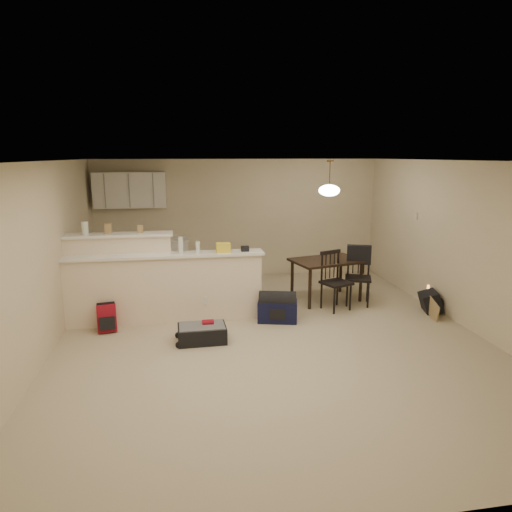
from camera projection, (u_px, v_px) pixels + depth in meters
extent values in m
plane|color=#B5A78B|center=(271.00, 337.00, 6.62)|extent=(7.00, 7.00, 0.00)
plane|color=white|center=(272.00, 161.00, 6.08)|extent=(7.00, 7.00, 0.00)
cube|color=beige|center=(239.00, 219.00, 9.72)|extent=(6.00, 0.02, 2.50)
cube|color=beige|center=(377.00, 362.00, 2.98)|extent=(6.00, 0.02, 2.50)
cube|color=beige|center=(43.00, 260.00, 5.86)|extent=(0.02, 7.00, 2.50)
cube|color=beige|center=(467.00, 246.00, 6.83)|extent=(0.02, 7.00, 2.50)
cube|color=beige|center=(166.00, 289.00, 7.13)|extent=(3.00, 0.28, 1.05)
cube|color=white|center=(164.00, 255.00, 7.01)|extent=(3.08, 0.38, 0.04)
cube|color=beige|center=(121.00, 278.00, 7.20)|extent=(1.60, 0.24, 1.35)
cube|color=white|center=(118.00, 235.00, 7.05)|extent=(1.68, 0.34, 0.04)
cube|color=white|center=(130.00, 190.00, 9.05)|extent=(1.40, 0.34, 0.70)
cube|color=white|center=(144.00, 262.00, 9.27)|extent=(1.80, 0.60, 0.90)
cube|color=beige|center=(416.00, 216.00, 8.27)|extent=(0.02, 0.12, 0.12)
cylinder|color=silver|center=(85.00, 228.00, 6.94)|extent=(0.10, 0.10, 0.20)
cube|color=#A18353|center=(108.00, 229.00, 7.00)|extent=(0.10, 0.07, 0.16)
cube|color=#A18353|center=(140.00, 229.00, 7.08)|extent=(0.08, 0.06, 0.12)
cylinder|color=silver|center=(181.00, 245.00, 7.02)|extent=(0.07, 0.07, 0.26)
cylinder|color=silver|center=(198.00, 247.00, 7.07)|extent=(0.06, 0.06, 0.18)
cube|color=#A18353|center=(223.00, 248.00, 7.14)|extent=(0.22, 0.18, 0.14)
cube|color=#A18353|center=(245.00, 249.00, 7.20)|extent=(0.12, 0.10, 0.08)
cube|color=black|center=(327.00, 261.00, 8.14)|extent=(1.36, 1.07, 0.04)
cylinder|color=black|center=(310.00, 289.00, 7.73)|extent=(0.06, 0.06, 0.71)
cylinder|color=black|center=(361.00, 282.00, 8.14)|extent=(0.06, 0.06, 0.71)
cylinder|color=black|center=(292.00, 280.00, 8.31)|extent=(0.06, 0.06, 0.71)
cylinder|color=black|center=(341.00, 274.00, 8.71)|extent=(0.06, 0.06, 0.71)
cylinder|color=brown|center=(330.00, 175.00, 7.81)|extent=(0.02, 0.02, 0.50)
cylinder|color=brown|center=(330.00, 161.00, 7.76)|extent=(0.12, 0.12, 0.03)
ellipsoid|color=white|center=(329.00, 190.00, 7.87)|extent=(0.36, 0.36, 0.20)
cube|color=black|center=(202.00, 334.00, 6.43)|extent=(0.68, 0.45, 0.23)
cube|color=maroon|center=(107.00, 318.00, 6.78)|extent=(0.30, 0.22, 0.41)
cube|color=#101334|center=(277.00, 311.00, 7.21)|extent=(0.67, 0.47, 0.33)
cube|color=black|center=(430.00, 302.00, 7.63)|extent=(0.36, 0.44, 0.34)
cube|color=#A18353|center=(433.00, 310.00, 7.32)|extent=(0.07, 0.39, 0.30)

